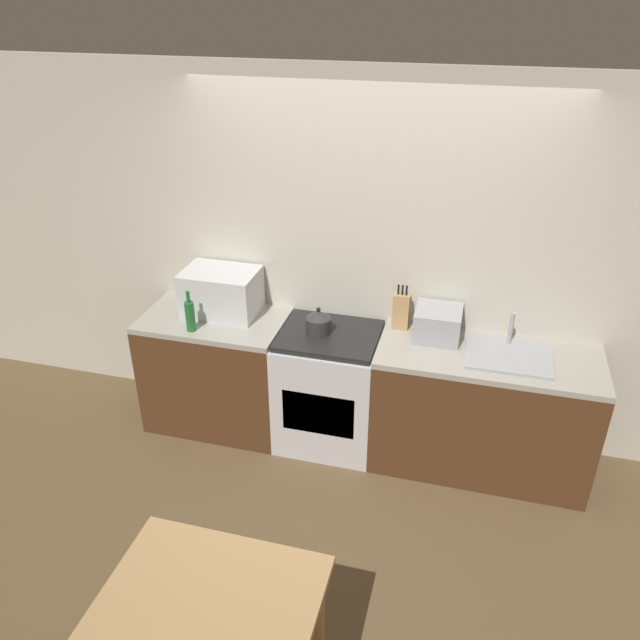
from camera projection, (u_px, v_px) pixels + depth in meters
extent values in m
plane|color=brown|center=(336.00, 499.00, 4.14)|extent=(16.00, 16.00, 0.00)
cube|color=beige|center=(371.00, 264.00, 4.33)|extent=(10.00, 0.06, 2.60)
cube|color=#4C2D19|center=(218.00, 372.00, 4.70)|extent=(1.03, 0.62, 0.86)
cube|color=#9E998E|center=(213.00, 320.00, 4.48)|extent=(1.03, 0.62, 0.04)
cube|color=#4C2D19|center=(481.00, 413.00, 4.26)|extent=(1.45, 0.62, 0.86)
cube|color=#9E998E|center=(490.00, 357.00, 4.04)|extent=(1.45, 0.62, 0.04)
cube|color=silver|center=(329.00, 390.00, 4.50)|extent=(0.70, 0.62, 0.86)
cube|color=black|center=(329.00, 336.00, 4.29)|extent=(0.67, 0.57, 0.04)
cube|color=black|center=(318.00, 414.00, 4.24)|extent=(0.50, 0.02, 0.32)
cylinder|color=#2D2D2D|center=(318.00, 325.00, 4.26)|extent=(0.17, 0.17, 0.12)
cone|color=#2D2D2D|center=(318.00, 314.00, 4.22)|extent=(0.16, 0.16, 0.05)
sphere|color=black|center=(318.00, 310.00, 4.20)|extent=(0.03, 0.03, 0.03)
cube|color=silver|center=(221.00, 292.00, 4.48)|extent=(0.53, 0.37, 0.32)
cube|color=black|center=(211.00, 303.00, 4.32)|extent=(0.46, 0.01, 0.26)
cylinder|color=#1E662D|center=(190.00, 316.00, 4.26)|extent=(0.07, 0.07, 0.22)
cylinder|color=#1E662D|center=(188.00, 297.00, 4.19)|extent=(0.03, 0.03, 0.08)
cube|color=tan|center=(401.00, 311.00, 4.28)|extent=(0.11, 0.07, 0.26)
cylinder|color=black|center=(398.00, 289.00, 4.21)|extent=(0.01, 0.01, 0.07)
cylinder|color=black|center=(403.00, 290.00, 4.20)|extent=(0.01, 0.01, 0.07)
cylinder|color=black|center=(407.00, 290.00, 4.20)|extent=(0.01, 0.01, 0.07)
cube|color=#999BA0|center=(438.00, 323.00, 4.18)|extent=(0.31, 0.30, 0.21)
cube|color=black|center=(436.00, 334.00, 4.06)|extent=(0.27, 0.01, 0.17)
cube|color=#999BA0|center=(508.00, 356.00, 4.00)|extent=(0.54, 0.43, 0.02)
cylinder|color=#999BA0|center=(511.00, 328.00, 4.07)|extent=(0.03, 0.03, 0.22)
cube|color=tan|center=(205.00, 610.00, 2.60)|extent=(0.93, 0.79, 0.04)
cylinder|color=tan|center=(165.00, 583.00, 3.15)|extent=(0.05, 0.05, 0.70)
cylinder|color=tan|center=(319.00, 620.00, 2.97)|extent=(0.05, 0.05, 0.70)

